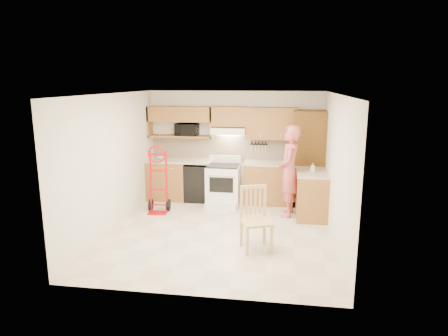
% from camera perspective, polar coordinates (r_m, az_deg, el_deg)
% --- Properties ---
extents(floor, '(4.00, 4.50, 0.02)m').
position_cam_1_polar(floor, '(7.43, -0.57, -9.21)').
color(floor, beige).
rests_on(floor, ground).
extents(ceiling, '(4.00, 4.50, 0.02)m').
position_cam_1_polar(ceiling, '(6.92, -0.62, 10.60)').
color(ceiling, white).
rests_on(ceiling, ground).
extents(wall_back, '(4.00, 0.02, 2.50)m').
position_cam_1_polar(wall_back, '(9.27, 1.60, 3.20)').
color(wall_back, '#EEE3C7').
rests_on(wall_back, ground).
extents(wall_front, '(4.00, 0.02, 2.50)m').
position_cam_1_polar(wall_front, '(4.92, -4.73, -5.08)').
color(wall_front, '#EEE3C7').
rests_on(wall_front, ground).
extents(wall_left, '(0.02, 4.50, 2.50)m').
position_cam_1_polar(wall_left, '(7.64, -15.66, 0.78)').
color(wall_left, '#EEE3C7').
rests_on(wall_left, ground).
extents(wall_right, '(0.02, 4.50, 2.50)m').
position_cam_1_polar(wall_right, '(7.05, 15.77, -0.18)').
color(wall_right, '#EEE3C7').
rests_on(wall_right, ground).
extents(backsplash, '(3.92, 0.03, 0.55)m').
position_cam_1_polar(backsplash, '(9.25, 1.58, 2.87)').
color(backsplash, beige).
rests_on(backsplash, wall_back).
extents(lower_cab_left, '(0.90, 0.60, 0.90)m').
position_cam_1_polar(lower_cab_left, '(9.44, -8.04, -1.70)').
color(lower_cab_left, brown).
rests_on(lower_cab_left, ground).
extents(dishwasher, '(0.60, 0.60, 0.85)m').
position_cam_1_polar(dishwasher, '(9.27, -3.58, -2.03)').
color(dishwasher, black).
rests_on(dishwasher, ground).
extents(lower_cab_right, '(1.14, 0.60, 0.90)m').
position_cam_1_polar(lower_cab_right, '(9.07, 6.55, -2.24)').
color(lower_cab_right, brown).
rests_on(lower_cab_right, ground).
extents(countertop_left, '(1.50, 0.63, 0.04)m').
position_cam_1_polar(countertop_left, '(9.26, -6.35, 1.05)').
color(countertop_left, '#BAAD98').
rests_on(countertop_left, lower_cab_left).
extents(countertop_right, '(1.14, 0.63, 0.04)m').
position_cam_1_polar(countertop_right, '(8.96, 6.62, 0.67)').
color(countertop_right, '#BAAD98').
rests_on(countertop_right, lower_cab_right).
extents(cab_return_right, '(0.60, 1.00, 0.90)m').
position_cam_1_polar(cab_return_right, '(8.32, 12.36, -3.80)').
color(cab_return_right, brown).
rests_on(cab_return_right, ground).
extents(countertop_return, '(0.63, 1.00, 0.04)m').
position_cam_1_polar(countertop_return, '(8.20, 12.51, -0.64)').
color(countertop_return, '#BAAD98').
rests_on(countertop_return, cab_return_right).
extents(pantry_tall, '(0.70, 0.60, 2.10)m').
position_cam_1_polar(pantry_tall, '(8.95, 11.89, 1.32)').
color(pantry_tall, brown).
rests_on(pantry_tall, ground).
extents(upper_cab_left, '(1.50, 0.33, 0.34)m').
position_cam_1_polar(upper_cab_left, '(9.24, -6.29, 7.67)').
color(upper_cab_left, brown).
rests_on(upper_cab_left, wall_back).
extents(upper_shelf_mw, '(1.50, 0.33, 0.04)m').
position_cam_1_polar(upper_shelf_mw, '(9.30, -6.22, 4.53)').
color(upper_shelf_mw, brown).
rests_on(upper_shelf_mw, wall_back).
extents(upper_cab_center, '(0.76, 0.33, 0.44)m').
position_cam_1_polar(upper_cab_center, '(9.03, 0.73, 7.37)').
color(upper_cab_center, brown).
rests_on(upper_cab_center, wall_back).
extents(upper_cab_right, '(1.14, 0.33, 0.70)m').
position_cam_1_polar(upper_cab_right, '(8.96, 6.79, 6.36)').
color(upper_cab_right, brown).
rests_on(upper_cab_right, wall_back).
extents(range_hood, '(0.76, 0.46, 0.14)m').
position_cam_1_polar(range_hood, '(9.00, 0.67, 5.37)').
color(range_hood, white).
rests_on(range_hood, wall_back).
extents(knife_strip, '(0.40, 0.05, 0.29)m').
position_cam_1_polar(knife_strip, '(9.17, 4.97, 3.00)').
color(knife_strip, black).
rests_on(knife_strip, backsplash).
extents(microwave, '(0.53, 0.38, 0.28)m').
position_cam_1_polar(microwave, '(9.24, -5.31, 5.50)').
color(microwave, black).
rests_on(microwave, upper_shelf_mw).
extents(range, '(0.72, 0.95, 1.06)m').
position_cam_1_polar(range, '(8.85, -0.15, -1.98)').
color(range, white).
rests_on(range, ground).
extents(person, '(0.51, 0.72, 1.87)m').
position_cam_1_polar(person, '(8.17, 9.28, -0.46)').
color(person, '#C35555').
rests_on(person, ground).
extents(hand_truck, '(0.55, 0.51, 1.29)m').
position_cam_1_polar(hand_truck, '(8.45, -9.45, -2.06)').
color(hand_truck, '#BF0810').
rests_on(hand_truck, ground).
extents(dining_chair, '(0.61, 0.64, 1.04)m').
position_cam_1_polar(dining_chair, '(6.55, 4.65, -7.32)').
color(dining_chair, tan).
rests_on(dining_chair, ground).
extents(soap_bottle, '(0.08, 0.09, 0.17)m').
position_cam_1_polar(soap_bottle, '(8.19, 12.54, 0.10)').
color(soap_bottle, white).
rests_on(soap_bottle, countertop_return).
extents(bowl, '(0.25, 0.25, 0.05)m').
position_cam_1_polar(bowl, '(9.37, -8.98, 1.39)').
color(bowl, white).
rests_on(bowl, countertop_left).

